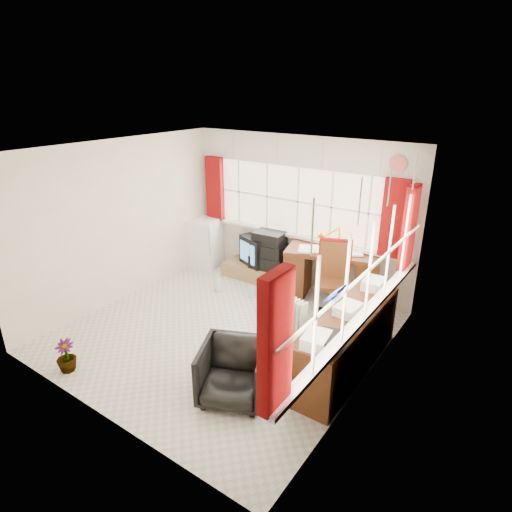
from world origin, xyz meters
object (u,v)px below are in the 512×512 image
(task_chair, at_px, (333,277))
(desk, at_px, (332,272))
(credenza, at_px, (347,341))
(desk_lamp, at_px, (339,235))
(mini_fridge, at_px, (205,243))
(tv_bench, at_px, (261,273))
(office_chair, at_px, (233,372))
(crt_tv, at_px, (259,250))
(radiator, at_px, (292,323))

(task_chair, bearing_deg, desk, 116.17)
(desk, distance_m, credenza, 1.87)
(desk_lamp, bearing_deg, task_chair, -73.21)
(mini_fridge, bearing_deg, tv_bench, 2.38)
(credenza, bearing_deg, mini_fridge, 157.41)
(desk_lamp, height_order, office_chair, desk_lamp)
(office_chair, relative_size, crt_tv, 1.01)
(office_chair, bearing_deg, crt_tv, 95.19)
(desk, distance_m, radiator, 1.46)
(office_chair, relative_size, radiator, 1.13)
(radiator, height_order, crt_tv, crt_tv)
(radiator, bearing_deg, office_chair, -87.97)
(office_chair, xyz_separation_m, credenza, (0.80, 1.19, 0.06))
(desk_lamp, height_order, mini_fridge, desk_lamp)
(radiator, bearing_deg, task_chair, 82.35)
(task_chair, relative_size, mini_fridge, 1.28)
(task_chair, bearing_deg, office_chair, -91.97)
(task_chair, relative_size, crt_tv, 1.65)
(desk, distance_m, desk_lamp, 0.72)
(radiator, bearing_deg, desk_lamp, 88.86)
(desk_lamp, relative_size, tv_bench, 0.32)
(radiator, bearing_deg, credenza, -10.52)
(office_chair, distance_m, tv_bench, 3.09)
(mini_fridge, bearing_deg, credenza, -22.59)
(credenza, relative_size, crt_tv, 2.82)
(task_chair, distance_m, tv_bench, 1.69)
(tv_bench, bearing_deg, task_chair, -15.04)
(credenza, xyz_separation_m, tv_bench, (-2.28, 1.52, -0.26))
(desk, bearing_deg, crt_tv, 178.31)
(credenza, bearing_deg, desk_lamp, 119.82)
(tv_bench, relative_size, mini_fridge, 1.54)
(office_chair, distance_m, radiator, 1.35)
(credenza, height_order, mini_fridge, mini_fridge)
(tv_bench, bearing_deg, desk, 3.49)
(desk_lamp, xyz_separation_m, credenza, (0.82, -1.44, -0.76))
(office_chair, height_order, mini_fridge, mini_fridge)
(task_chair, distance_m, credenza, 1.34)
(radiator, relative_size, mini_fridge, 0.70)
(office_chair, height_order, tv_bench, office_chair)
(radiator, distance_m, mini_fridge, 2.99)
(desk_lamp, bearing_deg, radiator, -91.14)
(task_chair, height_order, mini_fridge, task_chair)
(task_chair, bearing_deg, mini_fridge, 172.56)
(task_chair, xyz_separation_m, tv_bench, (-1.56, 0.42, -0.50))
(desk_lamp, height_order, credenza, desk_lamp)
(credenza, bearing_deg, task_chair, 123.26)
(office_chair, height_order, crt_tv, crt_tv)
(desk_lamp, distance_m, tv_bench, 1.78)
(task_chair, distance_m, mini_fridge, 2.83)
(desk, height_order, office_chair, desk)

